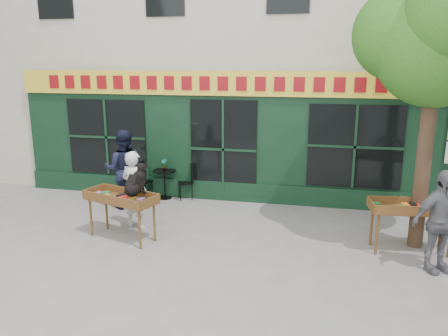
{
  "coord_description": "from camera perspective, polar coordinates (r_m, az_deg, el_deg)",
  "views": [
    {
      "loc": [
        2.35,
        -8.3,
        3.51
      ],
      "look_at": [
        0.42,
        0.5,
        1.32
      ],
      "focal_mm": 35.0,
      "sensor_mm": 36.0,
      "label": 1
    }
  ],
  "objects": [
    {
      "name": "man_left",
      "position": [
        10.89,
        -12.93,
        -0.13
      ],
      "size": [
        1.11,
        0.96,
        1.95
      ],
      "primitive_type": "imported",
      "rotation": [
        0.0,
        0.0,
        3.41
      ],
      "color": "black",
      "rests_on": "ground"
    },
    {
      "name": "book_cart_right",
      "position": [
        8.9,
        23.32,
        -5.06
      ],
      "size": [
        1.56,
        0.79,
        0.99
      ],
      "rotation": [
        0.0,
        0.0,
        0.12
      ],
      "color": "brown",
      "rests_on": "ground"
    },
    {
      "name": "potted_plant",
      "position": [
        11.44,
        -7.83,
        0.45
      ],
      "size": [
        0.17,
        0.12,
        0.3
      ],
      "primitive_type": "imported",
      "rotation": [
        0.0,
        0.0,
        -0.08
      ],
      "color": "gray",
      "rests_on": "bistro_table"
    },
    {
      "name": "bistro_chair_left",
      "position": [
        11.7,
        -10.81,
        -1.18
      ],
      "size": [
        0.47,
        0.46,
        0.95
      ],
      "rotation": [
        0.0,
        0.0,
        1.22
      ],
      "color": "black",
      "rests_on": "ground"
    },
    {
      "name": "bistro_chair_right",
      "position": [
        11.41,
        -4.65,
        -1.35
      ],
      "size": [
        0.48,
        0.48,
        0.95
      ],
      "rotation": [
        0.0,
        0.0,
        -1.13
      ],
      "color": "black",
      "rests_on": "ground"
    },
    {
      "name": "street_tree",
      "position": [
        8.9,
        26.4,
        16.17
      ],
      "size": [
        3.05,
        2.9,
        5.6
      ],
      "color": "#382619",
      "rests_on": "ground"
    },
    {
      "name": "dog",
      "position": [
        8.68,
        -11.52,
        -1.43
      ],
      "size": [
        0.51,
        0.68,
        0.6
      ],
      "primitive_type": null,
      "rotation": [
        0.0,
        0.0,
        -0.31
      ],
      "color": "black",
      "rests_on": "book_cart_center"
    },
    {
      "name": "chalkboard",
      "position": [
        11.88,
        -11.08,
        -1.75
      ],
      "size": [
        0.58,
        0.29,
        0.79
      ],
      "rotation": [
        0.0,
        0.0,
        -0.19
      ],
      "color": "black",
      "rests_on": "ground"
    },
    {
      "name": "ground",
      "position": [
        9.31,
        -3.2,
        -8.49
      ],
      "size": [
        80.0,
        80.0,
        0.0
      ],
      "primitive_type": "plane",
      "color": "slate",
      "rests_on": "ground"
    },
    {
      "name": "bistro_table",
      "position": [
        11.53,
        -7.77,
        -1.35
      ],
      "size": [
        0.6,
        0.6,
        0.76
      ],
      "color": "black",
      "rests_on": "ground"
    },
    {
      "name": "book_cart_center",
      "position": [
        8.99,
        -13.3,
        -4.09
      ],
      "size": [
        1.62,
        1.05,
        0.99
      ],
      "rotation": [
        0.0,
        0.0,
        -0.31
      ],
      "color": "brown",
      "rests_on": "ground"
    },
    {
      "name": "woman",
      "position": [
        9.55,
        -11.64,
        -2.8
      ],
      "size": [
        0.71,
        0.57,
        1.7
      ],
      "primitive_type": "imported",
      "rotation": [
        0.0,
        0.0,
        2.83
      ],
      "color": "silver",
      "rests_on": "ground"
    },
    {
      "name": "man_right",
      "position": [
        8.25,
        26.35,
        -6.28
      ],
      "size": [
        1.13,
        0.86,
        1.79
      ],
      "primitive_type": "imported",
      "rotation": [
        0.0,
        0.0,
        0.47
      ],
      "color": "slate",
      "rests_on": "ground"
    },
    {
      "name": "building",
      "position": [
        14.53,
        3.22,
        19.45
      ],
      "size": [
        14.0,
        7.26,
        10.0
      ],
      "color": "beige",
      "rests_on": "ground"
    }
  ]
}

